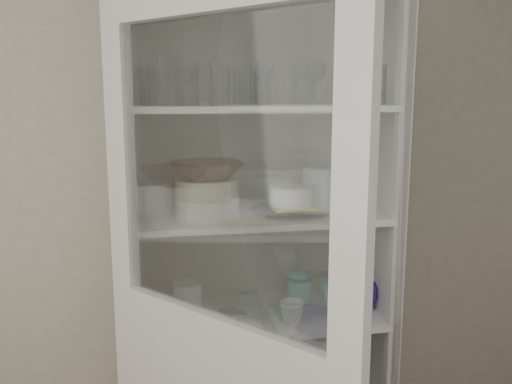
{
  "coord_description": "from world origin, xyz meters",
  "views": [
    {
      "loc": [
        -0.17,
        -0.69,
        1.7
      ],
      "look_at": [
        0.2,
        1.27,
        1.34
      ],
      "focal_mm": 38.0,
      "sensor_mm": 36.0,
      "label": 1
    }
  ],
  "objects_px": {
    "plate_stack_front": "(208,207)",
    "measuring_cups": "(230,316)",
    "pantry_cabinet": "(253,287)",
    "mug_white": "(292,313)",
    "goblet_1": "(264,80)",
    "white_ramekin": "(291,195)",
    "mug_blue": "(360,296)",
    "goblet_2": "(313,82)",
    "mug_teal": "(332,292)",
    "cream_bowl": "(207,188)",
    "goblet_0": "(186,83)",
    "yellow_trivet": "(291,206)",
    "goblet_3": "(316,80)",
    "glass_platter": "(291,210)",
    "white_canister": "(188,299)",
    "plate_stack_back": "(145,197)",
    "teal_jar": "(299,289)",
    "grey_bowl_stack": "(320,188)",
    "terracotta_bowl": "(207,170)"
  },
  "relations": [
    {
      "from": "plate_stack_front",
      "to": "measuring_cups",
      "type": "bearing_deg",
      "value": -15.38
    },
    {
      "from": "pantry_cabinet",
      "to": "mug_white",
      "type": "distance_m",
      "value": 0.23
    },
    {
      "from": "goblet_1",
      "to": "pantry_cabinet",
      "type": "bearing_deg",
      "value": -154.03
    },
    {
      "from": "white_ramekin",
      "to": "mug_blue",
      "type": "relative_size",
      "value": 1.21
    },
    {
      "from": "white_ramekin",
      "to": "goblet_2",
      "type": "bearing_deg",
      "value": 47.53
    },
    {
      "from": "mug_blue",
      "to": "measuring_cups",
      "type": "height_order",
      "value": "mug_blue"
    },
    {
      "from": "mug_blue",
      "to": "mug_teal",
      "type": "relative_size",
      "value": 1.38
    },
    {
      "from": "mug_teal",
      "to": "measuring_cups",
      "type": "bearing_deg",
      "value": -149.25
    },
    {
      "from": "measuring_cups",
      "to": "pantry_cabinet",
      "type": "bearing_deg",
      "value": 48.38
    },
    {
      "from": "goblet_1",
      "to": "measuring_cups",
      "type": "xyz_separation_m",
      "value": [
        -0.16,
        -0.15,
        -0.87
      ]
    },
    {
      "from": "goblet_2",
      "to": "mug_teal",
      "type": "xyz_separation_m",
      "value": [
        0.08,
        -0.06,
        -0.84
      ]
    },
    {
      "from": "cream_bowl",
      "to": "mug_blue",
      "type": "relative_size",
      "value": 1.65
    },
    {
      "from": "goblet_0",
      "to": "mug_white",
      "type": "bearing_deg",
      "value": -33.0
    },
    {
      "from": "goblet_1",
      "to": "yellow_trivet",
      "type": "distance_m",
      "value": 0.49
    },
    {
      "from": "goblet_0",
      "to": "goblet_3",
      "type": "xyz_separation_m",
      "value": [
        0.5,
        -0.01,
        0.01
      ]
    },
    {
      "from": "goblet_0",
      "to": "goblet_2",
      "type": "height_order",
      "value": "goblet_2"
    },
    {
      "from": "plate_stack_front",
      "to": "glass_platter",
      "type": "relative_size",
      "value": 0.79
    },
    {
      "from": "goblet_2",
      "to": "glass_platter",
      "type": "xyz_separation_m",
      "value": [
        -0.12,
        -0.13,
        -0.48
      ]
    },
    {
      "from": "white_canister",
      "to": "goblet_3",
      "type": "bearing_deg",
      "value": 7.69
    },
    {
      "from": "white_ramekin",
      "to": "cream_bowl",
      "type": "bearing_deg",
      "value": -176.49
    },
    {
      "from": "goblet_2",
      "to": "white_ramekin",
      "type": "xyz_separation_m",
      "value": [
        -0.12,
        -0.13,
        -0.42
      ]
    },
    {
      "from": "plate_stack_back",
      "to": "cream_bowl",
      "type": "relative_size",
      "value": 0.95
    },
    {
      "from": "goblet_0",
      "to": "measuring_cups",
      "type": "xyz_separation_m",
      "value": [
        0.13,
        -0.16,
        -0.86
      ]
    },
    {
      "from": "cream_bowl",
      "to": "mug_teal",
      "type": "distance_m",
      "value": 0.69
    },
    {
      "from": "plate_stack_back",
      "to": "goblet_0",
      "type": "bearing_deg",
      "value": 0.91
    },
    {
      "from": "plate_stack_front",
      "to": "teal_jar",
      "type": "relative_size",
      "value": 1.98
    },
    {
      "from": "white_ramekin",
      "to": "white_canister",
      "type": "bearing_deg",
      "value": 174.66
    },
    {
      "from": "pantry_cabinet",
      "to": "white_ramekin",
      "type": "relative_size",
      "value": 12.75
    },
    {
      "from": "goblet_2",
      "to": "plate_stack_back",
      "type": "xyz_separation_m",
      "value": [
        -0.65,
        -0.01,
        -0.43
      ]
    },
    {
      "from": "goblet_0",
      "to": "grey_bowl_stack",
      "type": "distance_m",
      "value": 0.65
    },
    {
      "from": "pantry_cabinet",
      "to": "plate_stack_front",
      "type": "bearing_deg",
      "value": -150.46
    },
    {
      "from": "goblet_3",
      "to": "plate_stack_back",
      "type": "distance_m",
      "value": 0.79
    },
    {
      "from": "yellow_trivet",
      "to": "goblet_1",
      "type": "bearing_deg",
      "value": 126.0
    },
    {
      "from": "pantry_cabinet",
      "to": "terracotta_bowl",
      "type": "bearing_deg",
      "value": -150.46
    },
    {
      "from": "goblet_0",
      "to": "mug_blue",
      "type": "height_order",
      "value": "goblet_0"
    },
    {
      "from": "plate_stack_back",
      "to": "yellow_trivet",
      "type": "relative_size",
      "value": 1.35
    },
    {
      "from": "mug_white",
      "to": "goblet_2",
      "type": "bearing_deg",
      "value": 48.58
    },
    {
      "from": "goblet_3",
      "to": "white_canister",
      "type": "xyz_separation_m",
      "value": [
        -0.51,
        -0.07,
        -0.83
      ]
    },
    {
      "from": "plate_stack_front",
      "to": "terracotta_bowl",
      "type": "distance_m",
      "value": 0.14
    },
    {
      "from": "mug_white",
      "to": "mug_blue",
      "type": "bearing_deg",
      "value": 5.27
    },
    {
      "from": "goblet_3",
      "to": "grey_bowl_stack",
      "type": "relative_size",
      "value": 1.15
    },
    {
      "from": "cream_bowl",
      "to": "terracotta_bowl",
      "type": "distance_m",
      "value": 0.07
    },
    {
      "from": "mug_teal",
      "to": "measuring_cups",
      "type": "height_order",
      "value": "mug_teal"
    },
    {
      "from": "goblet_1",
      "to": "white_canister",
      "type": "height_order",
      "value": "goblet_1"
    },
    {
      "from": "goblet_1",
      "to": "grey_bowl_stack",
      "type": "distance_m",
      "value": 0.46
    },
    {
      "from": "mug_blue",
      "to": "goblet_3",
      "type": "bearing_deg",
      "value": 166.45
    },
    {
      "from": "yellow_trivet",
      "to": "teal_jar",
      "type": "bearing_deg",
      "value": 54.2
    },
    {
      "from": "goblet_0",
      "to": "yellow_trivet",
      "type": "distance_m",
      "value": 0.6
    },
    {
      "from": "mug_blue",
      "to": "teal_jar",
      "type": "distance_m",
      "value": 0.24
    },
    {
      "from": "grey_bowl_stack",
      "to": "teal_jar",
      "type": "bearing_deg",
      "value": 151.8
    }
  ]
}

